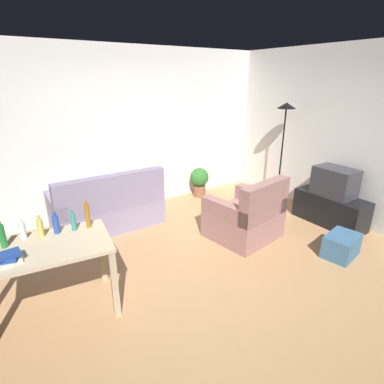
{
  "coord_description": "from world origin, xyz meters",
  "views": [
    {
      "loc": [
        -2.04,
        -2.74,
        2.21
      ],
      "look_at": [
        0.1,
        0.5,
        0.75
      ],
      "focal_mm": 28.63,
      "sensor_mm": 36.0,
      "label": 1
    }
  ],
  "objects_px": {
    "couch": "(108,209)",
    "bottle_amber": "(88,215)",
    "storage_box": "(341,246)",
    "bottle_clear": "(22,230)",
    "bottle_blue": "(56,224)",
    "bottle_squat": "(40,227)",
    "potted_plant": "(199,180)",
    "book_stack": "(7,258)",
    "bottle_tall": "(73,221)",
    "bottle_green": "(2,236)",
    "desk": "(44,256)",
    "torchiere_lamp": "(284,126)",
    "tv_stand": "(330,209)",
    "tv": "(335,182)",
    "armchair": "(246,217)"
  },
  "relations": [
    {
      "from": "couch",
      "to": "bottle_tall",
      "type": "bearing_deg",
      "value": 60.4
    },
    {
      "from": "couch",
      "to": "bottle_amber",
      "type": "bearing_deg",
      "value": 65.28
    },
    {
      "from": "potted_plant",
      "to": "bottle_green",
      "type": "relative_size",
      "value": 2.16
    },
    {
      "from": "couch",
      "to": "storage_box",
      "type": "relative_size",
      "value": 3.34
    },
    {
      "from": "bottle_tall",
      "to": "bottle_green",
      "type": "bearing_deg",
      "value": 179.16
    },
    {
      "from": "torchiere_lamp",
      "to": "armchair",
      "type": "bearing_deg",
      "value": -154.36
    },
    {
      "from": "armchair",
      "to": "bottle_tall",
      "type": "bearing_deg",
      "value": -10.13
    },
    {
      "from": "bottle_squat",
      "to": "couch",
      "type": "bearing_deg",
      "value": 50.97
    },
    {
      "from": "tv_stand",
      "to": "armchair",
      "type": "relative_size",
      "value": 1.08
    },
    {
      "from": "bottle_squat",
      "to": "tv",
      "type": "bearing_deg",
      "value": -6.99
    },
    {
      "from": "bottle_blue",
      "to": "bottle_squat",
      "type": "bearing_deg",
      "value": 176.9
    },
    {
      "from": "desk",
      "to": "bottle_green",
      "type": "height_order",
      "value": "bottle_green"
    },
    {
      "from": "armchair",
      "to": "bottle_green",
      "type": "bearing_deg",
      "value": -9.98
    },
    {
      "from": "bottle_clear",
      "to": "bottle_blue",
      "type": "relative_size",
      "value": 0.92
    },
    {
      "from": "bottle_squat",
      "to": "book_stack",
      "type": "height_order",
      "value": "bottle_squat"
    },
    {
      "from": "tv",
      "to": "storage_box",
      "type": "height_order",
      "value": "tv"
    },
    {
      "from": "desk",
      "to": "bottle_tall",
      "type": "bearing_deg",
      "value": 32.54
    },
    {
      "from": "torchiere_lamp",
      "to": "bottle_green",
      "type": "height_order",
      "value": "torchiere_lamp"
    },
    {
      "from": "bottle_tall",
      "to": "bottle_amber",
      "type": "height_order",
      "value": "bottle_amber"
    },
    {
      "from": "torchiere_lamp",
      "to": "potted_plant",
      "type": "relative_size",
      "value": 3.18
    },
    {
      "from": "couch",
      "to": "bottle_green",
      "type": "relative_size",
      "value": 6.08
    },
    {
      "from": "armchair",
      "to": "book_stack",
      "type": "bearing_deg",
      "value": -3.97
    },
    {
      "from": "tv",
      "to": "bottle_amber",
      "type": "xyz_separation_m",
      "value": [
        -3.62,
        0.44,
        0.19
      ]
    },
    {
      "from": "bottle_green",
      "to": "bottle_amber",
      "type": "height_order",
      "value": "bottle_amber"
    },
    {
      "from": "couch",
      "to": "bottle_amber",
      "type": "relative_size",
      "value": 5.35
    },
    {
      "from": "torchiere_lamp",
      "to": "tv",
      "type": "bearing_deg",
      "value": -89.81
    },
    {
      "from": "bottle_clear",
      "to": "bottle_tall",
      "type": "height_order",
      "value": "bottle_tall"
    },
    {
      "from": "couch",
      "to": "bottle_tall",
      "type": "height_order",
      "value": "bottle_tall"
    },
    {
      "from": "bottle_clear",
      "to": "bottle_tall",
      "type": "distance_m",
      "value": 0.46
    },
    {
      "from": "potted_plant",
      "to": "bottle_blue",
      "type": "relative_size",
      "value": 2.48
    },
    {
      "from": "torchiere_lamp",
      "to": "tv_stand",
      "type": "bearing_deg",
      "value": -90.0
    },
    {
      "from": "bottle_tall",
      "to": "torchiere_lamp",
      "type": "bearing_deg",
      "value": 9.43
    },
    {
      "from": "tv",
      "to": "desk",
      "type": "xyz_separation_m",
      "value": [
        -4.09,
        0.3,
        -0.05
      ]
    },
    {
      "from": "torchiere_lamp",
      "to": "bottle_squat",
      "type": "height_order",
      "value": "torchiere_lamp"
    },
    {
      "from": "storage_box",
      "to": "bottle_clear",
      "type": "height_order",
      "value": "bottle_clear"
    },
    {
      "from": "tv",
      "to": "bottle_tall",
      "type": "bearing_deg",
      "value": 83.08
    },
    {
      "from": "desk",
      "to": "bottle_blue",
      "type": "xyz_separation_m",
      "value": [
        0.17,
        0.19,
        0.21
      ]
    },
    {
      "from": "torchiere_lamp",
      "to": "book_stack",
      "type": "xyz_separation_m",
      "value": [
        -4.37,
        -0.92,
        -0.61
      ]
    },
    {
      "from": "storage_box",
      "to": "bottle_squat",
      "type": "relative_size",
      "value": 2.14
    },
    {
      "from": "tv_stand",
      "to": "storage_box",
      "type": "xyz_separation_m",
      "value": [
        -0.74,
        -0.67,
        -0.09
      ]
    },
    {
      "from": "desk",
      "to": "bottle_clear",
      "type": "bearing_deg",
      "value": 122.01
    },
    {
      "from": "bottle_blue",
      "to": "bottle_tall",
      "type": "distance_m",
      "value": 0.16
    },
    {
      "from": "potted_plant",
      "to": "bottle_clear",
      "type": "relative_size",
      "value": 2.69
    },
    {
      "from": "potted_plant",
      "to": "book_stack",
      "type": "distance_m",
      "value": 3.89
    },
    {
      "from": "couch",
      "to": "bottle_squat",
      "type": "distance_m",
      "value": 1.79
    },
    {
      "from": "bottle_green",
      "to": "bottle_tall",
      "type": "xyz_separation_m",
      "value": [
        0.61,
        -0.01,
        -0.02
      ]
    },
    {
      "from": "couch",
      "to": "desk",
      "type": "bearing_deg",
      "value": 54.02
    },
    {
      "from": "bottle_clear",
      "to": "bottle_blue",
      "type": "bearing_deg",
      "value": -11.06
    },
    {
      "from": "desk",
      "to": "couch",
      "type": "bearing_deg",
      "value": 61.0
    },
    {
      "from": "tv_stand",
      "to": "tv",
      "type": "relative_size",
      "value": 1.83
    }
  ]
}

